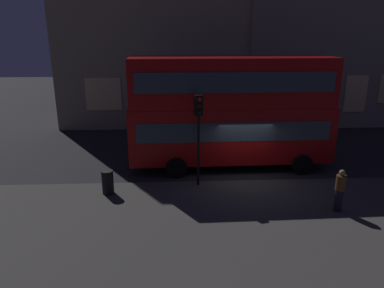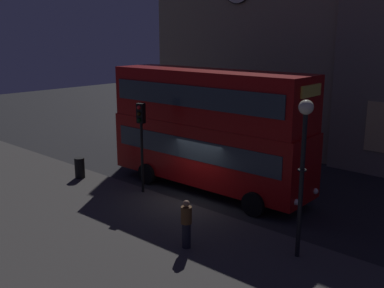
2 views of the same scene
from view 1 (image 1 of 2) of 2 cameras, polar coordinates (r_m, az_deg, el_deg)
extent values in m
plane|color=#232326|center=(16.77, 8.48, -5.46)|extent=(80.00, 80.00, 0.00)
cube|color=#423F3D|center=(12.64, 12.70, -13.57)|extent=(44.00, 8.46, 0.12)
cube|color=tan|center=(27.96, -5.35, 18.54)|extent=(13.85, 7.62, 14.05)
cube|color=#F2D18C|center=(24.89, -14.01, 7.75)|extent=(2.36, 0.06, 2.19)
cube|color=#F2D18C|center=(24.49, -5.39, 7.50)|extent=(2.36, 0.06, 1.96)
cube|color=#F2D18C|center=(24.60, 3.31, 7.70)|extent=(2.36, 0.06, 2.27)
cube|color=gray|center=(30.23, 22.94, 19.79)|extent=(14.81, 7.35, 16.74)
cube|color=#F2D18C|center=(25.32, 15.11, 7.83)|extent=(1.52, 0.06, 2.46)
cube|color=#E5C67F|center=(26.18, 20.05, 7.10)|extent=(1.52, 0.06, 2.51)
cube|color=#F2D18C|center=(27.15, 24.74, 7.30)|extent=(1.52, 0.06, 2.50)
cube|color=#9E0C0C|center=(17.53, 6.07, 1.94)|extent=(9.73, 2.62, 2.65)
cube|color=#9E0C0C|center=(17.04, 6.34, 9.93)|extent=(9.53, 2.56, 2.27)
cube|color=#2D3842|center=(17.45, 6.11, 2.99)|extent=(8.95, 2.66, 0.90)
cube|color=#2D3842|center=(17.03, 6.35, 10.31)|extent=(8.95, 2.66, 0.90)
cube|color=#F2D84C|center=(18.44, 21.54, 11.37)|extent=(0.11, 1.46, 0.44)
sphere|color=white|center=(19.93, 19.49, 0.01)|extent=(0.24, 0.24, 0.24)
sphere|color=white|center=(18.57, 21.35, -1.46)|extent=(0.24, 0.24, 0.24)
cylinder|color=black|center=(19.90, 14.70, -0.64)|extent=(0.98, 0.26, 0.98)
cylinder|color=black|center=(17.66, 17.24, -3.19)|extent=(0.98, 0.26, 0.98)
cylinder|color=black|center=(18.88, -2.70, -1.05)|extent=(0.98, 0.26, 0.98)
cylinder|color=black|center=(16.50, -2.49, -3.84)|extent=(0.98, 0.26, 0.98)
cylinder|color=black|center=(15.11, 1.01, -1.12)|extent=(0.12, 0.12, 3.09)
cube|color=black|center=(14.60, 1.05, 6.24)|extent=(0.37, 0.33, 0.85)
sphere|color=red|center=(14.41, 1.25, 7.18)|extent=(0.17, 0.17, 0.17)
sphere|color=black|center=(14.46, 1.24, 6.13)|extent=(0.17, 0.17, 0.17)
sphere|color=black|center=(14.51, 1.23, 5.08)|extent=(0.17, 0.17, 0.17)
cylinder|color=black|center=(14.39, 22.41, -8.33)|extent=(0.29, 0.29, 0.85)
cylinder|color=#513319|center=(14.12, 22.74, -5.74)|extent=(0.36, 0.36, 0.57)
sphere|color=#8C664C|center=(13.97, 22.93, -4.26)|extent=(0.22, 0.22, 0.22)
cylinder|color=black|center=(15.06, -13.35, -5.95)|extent=(0.48, 0.48, 0.99)
camera|label=2|loc=(15.26, 81.53, 4.28)|focal=42.07mm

